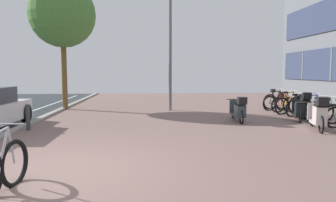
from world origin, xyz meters
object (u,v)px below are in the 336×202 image
object	(u,v)px
bicycle_rack_04	(321,112)
bicycle_rack_08	(283,104)
bicycle_rack_09	(276,103)
scooter_extra	(318,115)
bicycle_rack_03	(324,114)
bicycle_rack_07	(289,105)
bicycle_rack_06	(298,108)
bicycle_rack_10	(276,101)
bicycle_rack_05	(312,109)
scooter_mid	(239,110)
street_tree	(62,15)
bollard_far	(28,117)
scooter_near	(304,106)
lamp_post	(170,42)
scooter_far	(299,110)

from	to	relation	value
bicycle_rack_04	bicycle_rack_08	world-z (taller)	bicycle_rack_08
bicycle_rack_09	scooter_extra	world-z (taller)	scooter_extra
bicycle_rack_03	bicycle_rack_07	world-z (taller)	bicycle_rack_07
bicycle_rack_06	bicycle_rack_09	world-z (taller)	bicycle_rack_09
bicycle_rack_08	bicycle_rack_10	size ratio (longest dim) A/B	0.92
bicycle_rack_05	bicycle_rack_09	distance (m)	2.56
bicycle_rack_07	bicycle_rack_08	distance (m)	0.64
bicycle_rack_06	bicycle_rack_07	bearing A→B (deg)	96.24
scooter_mid	bicycle_rack_10	bearing A→B (deg)	51.52
scooter_mid	street_tree	bearing A→B (deg)	148.42
bicycle_rack_10	bollard_far	distance (m)	10.86
bicycle_rack_04	street_tree	world-z (taller)	street_tree
scooter_near	scooter_extra	distance (m)	2.75
lamp_post	street_tree	xyz separation A→B (m)	(-4.88, 0.84, 1.29)
scooter_near	scooter_mid	xyz separation A→B (m)	(-2.79, -0.81, -0.04)
street_tree	bollard_far	xyz separation A→B (m)	(0.24, -5.35, -3.96)
bicycle_rack_07	scooter_mid	bearing A→B (deg)	-145.59
bicycle_rack_08	bicycle_rack_05	bearing A→B (deg)	-83.53
scooter_extra	lamp_post	size ratio (longest dim) A/B	0.30
scooter_extra	lamp_post	bearing A→B (deg)	127.06
bicycle_rack_04	bollard_far	size ratio (longest dim) A/B	1.59
bicycle_rack_05	scooter_far	world-z (taller)	bicycle_rack_05
bicycle_rack_03	lamp_post	bearing A→B (deg)	139.22
bicycle_rack_06	scooter_near	world-z (taller)	scooter_near
street_tree	bollard_far	world-z (taller)	street_tree
bicycle_rack_03	bicycle_rack_07	size ratio (longest dim) A/B	0.97
bollard_far	bicycle_rack_05	bearing A→B (deg)	9.51
scooter_near	bicycle_rack_04	bearing A→B (deg)	-79.41
bicycle_rack_04	bicycle_rack_05	world-z (taller)	bicycle_rack_05
bicycle_rack_05	bicycle_rack_06	distance (m)	0.67
lamp_post	bollard_far	size ratio (longest dim) A/B	7.02
bicycle_rack_06	lamp_post	bearing A→B (deg)	155.29
scooter_near	scooter_extra	xyz separation A→B (m)	(-0.94, -2.59, 0.01)
bicycle_rack_07	scooter_near	distance (m)	1.05
bicycle_rack_03	bicycle_rack_05	world-z (taller)	bicycle_rack_05
bicycle_rack_05	street_tree	distance (m)	11.38
bicycle_rack_09	street_tree	xyz separation A→B (m)	(-9.70, 1.18, 4.01)
bicycle_rack_06	bicycle_rack_10	distance (m)	2.55
bicycle_rack_04	lamp_post	size ratio (longest dim) A/B	0.23
bicycle_rack_10	scooter_extra	size ratio (longest dim) A/B	0.83
bicycle_rack_10	street_tree	size ratio (longest dim) A/B	0.23
street_tree	scooter_extra	bearing A→B (deg)	-34.52
bicycle_rack_08	scooter_mid	xyz separation A→B (m)	(-2.77, -2.48, 0.09)
bicycle_rack_04	bicycle_rack_08	distance (m)	2.55
bicycle_rack_09	scooter_extra	xyz separation A→B (m)	(-0.86, -4.90, 0.13)
bicycle_rack_03	bicycle_rack_09	world-z (taller)	bicycle_rack_03
bicycle_rack_06	bicycle_rack_07	distance (m)	0.64
bicycle_rack_07	street_tree	bearing A→B (deg)	165.82
bicycle_rack_09	scooter_mid	world-z (taller)	bicycle_rack_09
bicycle_rack_07	bicycle_rack_09	xyz separation A→B (m)	(0.01, 1.27, -0.02)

